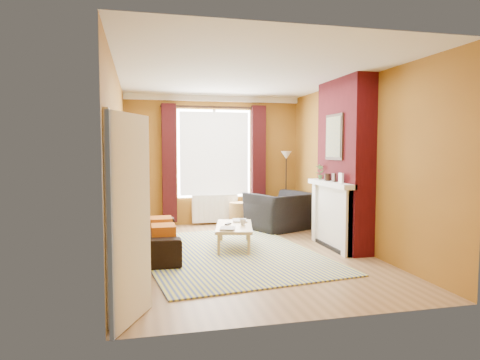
# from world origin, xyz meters

# --- Properties ---
(ground) EXTENTS (5.50, 5.50, 0.00)m
(ground) POSITION_xyz_m (0.00, 0.00, 0.00)
(ground) COLOR brown
(ground) RESTS_ON ground
(room_walls) EXTENTS (3.82, 5.54, 2.83)m
(room_walls) POSITION_xyz_m (0.64, 0.27, 1.39)
(room_walls) COLOR #8D5C1B
(room_walls) RESTS_ON ground
(striped_rug) EXTENTS (3.08, 3.95, 0.02)m
(striped_rug) POSITION_xyz_m (-0.25, 0.04, 0.01)
(striped_rug) COLOR #364A95
(striped_rug) RESTS_ON ground
(sofa) EXTENTS (0.86, 2.08, 0.60)m
(sofa) POSITION_xyz_m (-1.42, 0.31, 0.30)
(sofa) COLOR black
(sofa) RESTS_ON ground
(armchair) EXTENTS (1.49, 1.42, 0.77)m
(armchair) POSITION_xyz_m (1.19, 1.73, 0.38)
(armchair) COLOR black
(armchair) RESTS_ON ground
(coffee_table) EXTENTS (0.83, 1.27, 0.39)m
(coffee_table) POSITION_xyz_m (-0.07, 0.36, 0.35)
(coffee_table) COLOR tan
(coffee_table) RESTS_ON ground
(wicker_stool) EXTENTS (0.46, 0.46, 0.50)m
(wicker_stool) POSITION_xyz_m (0.47, 2.40, 0.25)
(wicker_stool) COLOR #A27A46
(wicker_stool) RESTS_ON ground
(floor_lamp) EXTENTS (0.31, 0.31, 1.60)m
(floor_lamp) POSITION_xyz_m (1.55, 2.40, 1.27)
(floor_lamp) COLOR black
(floor_lamp) RESTS_ON ground
(book_a) EXTENTS (0.31, 0.36, 0.03)m
(book_a) POSITION_xyz_m (-0.36, 0.06, 0.40)
(book_a) COLOR #999999
(book_a) RESTS_ON coffee_table
(book_b) EXTENTS (0.30, 0.37, 0.02)m
(book_b) POSITION_xyz_m (-0.01, 0.75, 0.40)
(book_b) COLOR #999999
(book_b) RESTS_ON coffee_table
(mug) EXTENTS (0.11, 0.11, 0.10)m
(mug) POSITION_xyz_m (0.07, 0.34, 0.44)
(mug) COLOR #999999
(mug) RESTS_ON coffee_table
(tv_remote) EXTENTS (0.14, 0.16, 0.02)m
(tv_remote) POSITION_xyz_m (-0.16, 0.44, 0.40)
(tv_remote) COLOR #29292C
(tv_remote) RESTS_ON coffee_table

